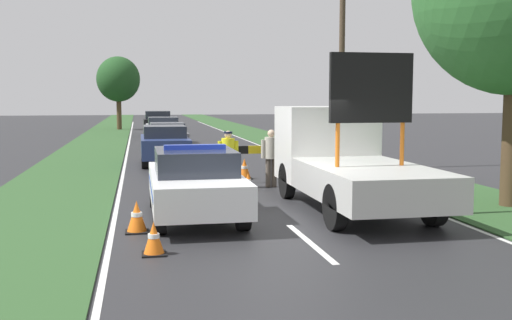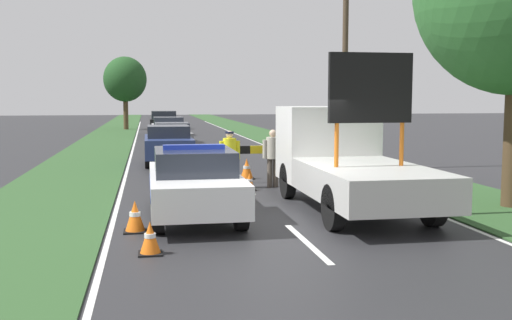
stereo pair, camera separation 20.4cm
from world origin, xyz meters
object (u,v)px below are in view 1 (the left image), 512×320
at_px(traffic_cone_near_police, 154,238).
at_px(pedestrian_civilian, 271,153).
at_px(traffic_cone_near_truck, 209,175).
at_px(traffic_cone_behind_barrier, 244,169).
at_px(queued_car_suv_grey, 167,136).
at_px(police_officer, 228,154).
at_px(police_car, 195,182).
at_px(utility_pole, 342,40).
at_px(work_truck, 344,159).
at_px(queued_car_sedan_black, 158,123).
at_px(traffic_cone_lane_edge, 248,182).
at_px(road_barrier, 233,153).
at_px(queued_car_sedan_silver, 163,129).
at_px(roadside_tree_near_left, 118,79).
at_px(traffic_cone_centre_front, 137,217).
at_px(queued_car_hatch_blue, 165,144).

bearing_deg(traffic_cone_near_police, pedestrian_civilian, 63.17).
relative_size(traffic_cone_near_truck, traffic_cone_behind_barrier, 0.99).
bearing_deg(traffic_cone_near_police, queued_car_suv_grey, 86.60).
bearing_deg(police_officer, police_car, 80.75).
bearing_deg(utility_pole, pedestrian_civilian, -132.95).
xyz_separation_m(work_truck, queued_car_suv_grey, (-3.35, 15.66, -0.40)).
relative_size(traffic_cone_behind_barrier, queued_car_sedan_black, 0.15).
bearing_deg(traffic_cone_near_truck, queued_car_suv_grey, 93.22).
bearing_deg(utility_pole, traffic_cone_near_police, -123.04).
xyz_separation_m(police_officer, traffic_cone_lane_edge, (0.48, -0.45, -0.72)).
bearing_deg(queued_car_suv_grey, road_barrier, 96.87).
bearing_deg(road_barrier, police_officer, -113.09).
distance_m(queued_car_suv_grey, queued_car_sedan_black, 12.33).
relative_size(work_truck, queued_car_sedan_silver, 1.46).
bearing_deg(traffic_cone_near_truck, traffic_cone_near_police, -103.36).
height_order(police_officer, traffic_cone_near_police, police_officer).
relative_size(police_car, traffic_cone_lane_edge, 9.46).
bearing_deg(roadside_tree_near_left, police_car, -85.89).
bearing_deg(queued_car_sedan_black, pedestrian_civilian, 95.57).
xyz_separation_m(queued_car_sedan_silver, utility_pole, (5.63, -14.14, 3.76)).
bearing_deg(pedestrian_civilian, traffic_cone_lane_edge, -163.16).
height_order(traffic_cone_behind_barrier, queued_car_suv_grey, queued_car_suv_grey).
height_order(pedestrian_civilian, traffic_cone_behind_barrier, pedestrian_civilian).
distance_m(work_truck, queued_car_sedan_silver, 21.27).
bearing_deg(queued_car_suv_grey, queued_car_sedan_black, -89.72).
height_order(police_officer, traffic_cone_lane_edge, police_officer).
relative_size(traffic_cone_centre_front, utility_pole, 0.07).
bearing_deg(pedestrian_civilian, utility_pole, 30.50).
xyz_separation_m(road_barrier, queued_car_suv_grey, (-1.38, 11.45, -0.20)).
distance_m(traffic_cone_near_truck, queued_car_hatch_blue, 5.92).
bearing_deg(queued_car_suv_grey, work_truck, 102.06).
distance_m(queued_car_suv_grey, utility_pole, 11.13).
distance_m(queued_car_sedan_silver, roadside_tree_near_left, 15.54).
bearing_deg(queued_car_sedan_black, traffic_cone_lane_edge, 93.74).
xyz_separation_m(traffic_cone_lane_edge, queued_car_hatch_blue, (-1.96, 6.99, 0.54)).
bearing_deg(traffic_cone_near_truck, police_officer, -58.84).
relative_size(traffic_cone_near_police, queued_car_suv_grey, 0.13).
distance_m(work_truck, road_barrier, 4.65).
bearing_deg(traffic_cone_near_police, police_officer, 71.85).
bearing_deg(traffic_cone_lane_edge, traffic_cone_near_truck, 128.08).
relative_size(traffic_cone_behind_barrier, roadside_tree_near_left, 0.11).
distance_m(road_barrier, queued_car_sedan_silver, 16.85).
distance_m(queued_car_hatch_blue, queued_car_sedan_silver, 11.20).
height_order(traffic_cone_behind_barrier, queued_car_hatch_blue, queued_car_hatch_blue).
relative_size(work_truck, pedestrian_civilian, 3.62).
bearing_deg(utility_pole, traffic_cone_near_truck, -150.13).
distance_m(traffic_cone_near_truck, queued_car_sedan_silver, 17.02).
height_order(traffic_cone_behind_barrier, traffic_cone_lane_edge, traffic_cone_behind_barrier).
bearing_deg(queued_car_sedan_silver, police_officer, 93.50).
xyz_separation_m(traffic_cone_centre_front, traffic_cone_behind_barrier, (3.31, 7.04, 0.02)).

